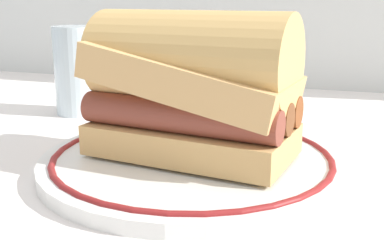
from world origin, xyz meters
name	(u,v)px	position (x,y,z in m)	size (l,w,h in m)	color
ground_plane	(227,165)	(0.00, 0.00, 0.00)	(1.50, 1.50, 0.00)	white
plate	(192,160)	(-0.03, -0.02, 0.01)	(0.27, 0.27, 0.01)	white
sausage_sandwich	(192,85)	(-0.03, -0.02, 0.08)	(0.19, 0.12, 0.12)	tan
drinking_glass	(79,76)	(-0.24, 0.14, 0.05)	(0.06, 0.06, 0.11)	silver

